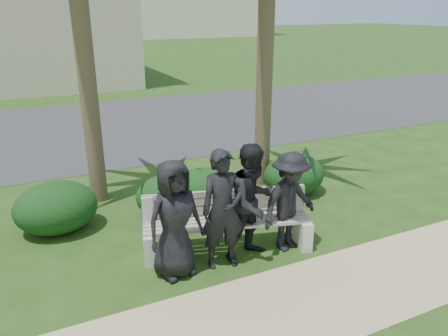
{
  "coord_description": "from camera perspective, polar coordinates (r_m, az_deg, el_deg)",
  "views": [
    {
      "loc": [
        -2.35,
        -5.49,
        3.48
      ],
      "look_at": [
        0.75,
        1.0,
        0.84
      ],
      "focal_mm": 35.0,
      "sensor_mm": 36.0,
      "label": 1
    }
  ],
  "objects": [
    {
      "name": "hedge_c",
      "position": [
        7.85,
        -7.46,
        -3.39
      ],
      "size": [
        1.12,
        0.93,
        0.73
      ],
      "primitive_type": "ellipsoid",
      "color": "black",
      "rests_on": "ground"
    },
    {
      "name": "man_a",
      "position": [
        5.89,
        -6.48,
        -6.69
      ],
      "size": [
        0.9,
        0.68,
        1.66
      ],
      "primitive_type": "imported",
      "rotation": [
        0.0,
        0.0,
        0.2
      ],
      "color": "black",
      "rests_on": "ground"
    },
    {
      "name": "hedge_b",
      "position": [
        7.68,
        -21.13,
        -4.65
      ],
      "size": [
        1.34,
        1.1,
        0.87
      ],
      "primitive_type": "ellipsoid",
      "color": "black",
      "rests_on": "ground"
    },
    {
      "name": "hedge_f",
      "position": [
        8.72,
        9.13,
        -0.74
      ],
      "size": [
        1.25,
        1.03,
        0.81
      ],
      "primitive_type": "ellipsoid",
      "color": "black",
      "rests_on": "ground"
    },
    {
      "name": "ground",
      "position": [
        6.91,
        -2.06,
        -10.11
      ],
      "size": [
        160.0,
        160.0,
        0.0
      ],
      "primitive_type": "plane",
      "color": "#203D11",
      "rests_on": "ground"
    },
    {
      "name": "man_b",
      "position": [
        6.04,
        -0.12,
        -5.48
      ],
      "size": [
        0.69,
        0.51,
        1.73
      ],
      "primitive_type": "imported",
      "rotation": [
        0.0,
        0.0,
        -0.16
      ],
      "color": "black",
      "rests_on": "ground"
    },
    {
      "name": "footpath",
      "position": [
        5.59,
        5.75,
        -18.49
      ],
      "size": [
        30.0,
        1.6,
        0.01
      ],
      "primitive_type": "cube",
      "color": "tan",
      "rests_on": "ground"
    },
    {
      "name": "man_c",
      "position": [
        6.28,
        3.81,
        -4.48
      ],
      "size": [
        0.98,
        0.84,
        1.74
      ],
      "primitive_type": "imported",
      "rotation": [
        0.0,
        0.0,
        0.24
      ],
      "color": "black",
      "rests_on": "ground"
    },
    {
      "name": "stucco_bldg_right",
      "position": [
        23.53,
        -23.6,
        19.05
      ],
      "size": [
        8.4,
        8.4,
        7.3
      ],
      "color": "#C0B690",
      "rests_on": "ground"
    },
    {
      "name": "man_d",
      "position": [
        6.57,
        8.57,
        -4.39
      ],
      "size": [
        1.1,
        0.78,
        1.55
      ],
      "primitive_type": "imported",
      "rotation": [
        0.0,
        0.0,
        0.22
      ],
      "color": "black",
      "rests_on": "ground"
    },
    {
      "name": "hedge_d",
      "position": [
        7.89,
        -2.74,
        -2.8
      ],
      "size": [
        1.25,
        1.03,
        0.81
      ],
      "primitive_type": "ellipsoid",
      "color": "black",
      "rests_on": "ground"
    },
    {
      "name": "park_bench",
      "position": [
        6.62,
        0.34,
        -7.61
      ],
      "size": [
        2.65,
        1.22,
        0.87
      ],
      "rotation": [
        0.0,
        0.0,
        -0.27
      ],
      "color": "gray",
      "rests_on": "ground"
    },
    {
      "name": "asphalt_street",
      "position": [
        14.12,
        -15.21,
        5.18
      ],
      "size": [
        160.0,
        8.0,
        0.01
      ],
      "primitive_type": "cube",
      "color": "#2D2D30",
      "rests_on": "ground"
    }
  ]
}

